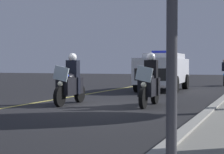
% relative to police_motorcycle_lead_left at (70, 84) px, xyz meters
% --- Properties ---
extents(ground_plane, '(80.00, 80.00, 0.00)m').
position_rel_police_motorcycle_lead_left_xyz_m(ground_plane, '(0.29, 1.10, -0.70)').
color(ground_plane, black).
extents(curb_strip, '(48.00, 0.24, 0.15)m').
position_rel_police_motorcycle_lead_left_xyz_m(curb_strip, '(0.29, 4.66, -0.62)').
color(curb_strip, '#9E9B93').
rests_on(curb_strip, ground).
extents(lane_stripe_center, '(48.00, 0.12, 0.01)m').
position_rel_police_motorcycle_lead_left_xyz_m(lane_stripe_center, '(0.29, -1.38, -0.70)').
color(lane_stripe_center, '#E0D14C').
rests_on(lane_stripe_center, ground).
extents(police_motorcycle_lead_left, '(2.14, 0.58, 1.72)m').
position_rel_police_motorcycle_lead_left_xyz_m(police_motorcycle_lead_left, '(0.00, 0.00, 0.00)').
color(police_motorcycle_lead_left, black).
rests_on(police_motorcycle_lead_left, ground).
extents(police_motorcycle_lead_right, '(2.14, 0.58, 1.72)m').
position_rel_police_motorcycle_lead_left_xyz_m(police_motorcycle_lead_right, '(-0.45, 2.61, 0.00)').
color(police_motorcycle_lead_right, black).
rests_on(police_motorcycle_lead_right, ground).
extents(police_suv, '(4.96, 2.20, 2.05)m').
position_rel_police_motorcycle_lead_left_xyz_m(police_suv, '(-7.87, 1.21, 0.37)').
color(police_suv, silver).
rests_on(police_suv, ground).
extents(cyclist_background, '(1.76, 0.33, 1.69)m').
position_rel_police_motorcycle_lead_left_xyz_m(cyclist_background, '(-13.44, 3.74, 0.14)').
color(cyclist_background, black).
rests_on(cyclist_background, ground).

